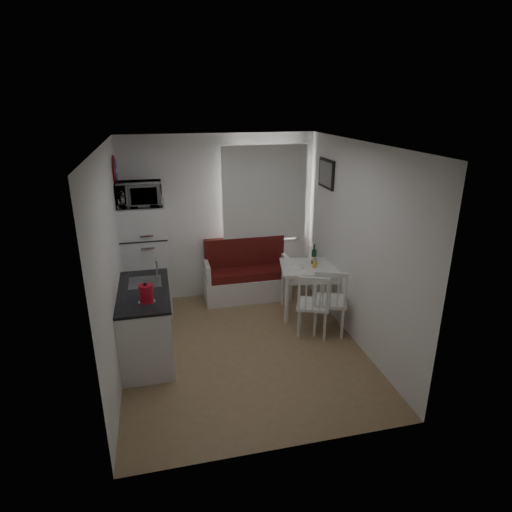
{
  "coord_description": "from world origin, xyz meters",
  "views": [
    {
      "loc": [
        -0.95,
        -4.74,
        3.07
      ],
      "look_at": [
        0.29,
        0.5,
        1.09
      ],
      "focal_mm": 30.0,
      "sensor_mm": 36.0,
      "label": 1
    }
  ],
  "objects_px": {
    "bench": "(247,279)",
    "wine_bottle": "(314,254)",
    "kitchen_counter": "(146,322)",
    "kettle": "(146,294)",
    "microwave": "(139,194)",
    "chair_right": "(333,295)",
    "chair_left": "(316,299)",
    "fridge": "(146,260)",
    "dining_table": "(316,271)"
  },
  "relations": [
    {
      "from": "bench",
      "to": "wine_bottle",
      "type": "relative_size",
      "value": 4.56
    },
    {
      "from": "kitchen_counter",
      "to": "kettle",
      "type": "relative_size",
      "value": 5.27
    },
    {
      "from": "bench",
      "to": "microwave",
      "type": "distance_m",
      "value": 2.16
    },
    {
      "from": "chair_right",
      "to": "wine_bottle",
      "type": "xyz_separation_m",
      "value": [
        0.0,
        0.77,
        0.31
      ]
    },
    {
      "from": "chair_left",
      "to": "chair_right",
      "type": "height_order",
      "value": "chair_right"
    },
    {
      "from": "bench",
      "to": "chair_right",
      "type": "height_order",
      "value": "bench"
    },
    {
      "from": "bench",
      "to": "chair_left",
      "type": "bearing_deg",
      "value": -65.85
    },
    {
      "from": "kitchen_counter",
      "to": "kettle",
      "type": "bearing_deg",
      "value": -82.83
    },
    {
      "from": "chair_left",
      "to": "fridge",
      "type": "height_order",
      "value": "fridge"
    },
    {
      "from": "dining_table",
      "to": "kettle",
      "type": "bearing_deg",
      "value": -145.8
    },
    {
      "from": "bench",
      "to": "kettle",
      "type": "relative_size",
      "value": 5.46
    },
    {
      "from": "kitchen_counter",
      "to": "chair_left",
      "type": "bearing_deg",
      "value": -1.85
    },
    {
      "from": "fridge",
      "to": "microwave",
      "type": "relative_size",
      "value": 2.75
    },
    {
      "from": "fridge",
      "to": "kettle",
      "type": "relative_size",
      "value": 6.62
    },
    {
      "from": "wine_bottle",
      "to": "bench",
      "type": "bearing_deg",
      "value": 143.04
    },
    {
      "from": "fridge",
      "to": "microwave",
      "type": "bearing_deg",
      "value": -90.0
    },
    {
      "from": "bench",
      "to": "fridge",
      "type": "bearing_deg",
      "value": -175.87
    },
    {
      "from": "dining_table",
      "to": "fridge",
      "type": "relative_size",
      "value": 0.69
    },
    {
      "from": "chair_left",
      "to": "microwave",
      "type": "distance_m",
      "value": 2.82
    },
    {
      "from": "dining_table",
      "to": "chair_left",
      "type": "height_order",
      "value": "chair_left"
    },
    {
      "from": "bench",
      "to": "kettle",
      "type": "xyz_separation_m",
      "value": [
        -1.52,
        -1.75,
        0.7
      ]
    },
    {
      "from": "kitchen_counter",
      "to": "microwave",
      "type": "bearing_deg",
      "value": 89.06
    },
    {
      "from": "dining_table",
      "to": "microwave",
      "type": "relative_size",
      "value": 1.89
    },
    {
      "from": "bench",
      "to": "fridge",
      "type": "relative_size",
      "value": 0.83
    },
    {
      "from": "bench",
      "to": "chair_left",
      "type": "distance_m",
      "value": 1.58
    },
    {
      "from": "bench",
      "to": "dining_table",
      "type": "distance_m",
      "value": 1.22
    },
    {
      "from": "bench",
      "to": "microwave",
      "type": "xyz_separation_m",
      "value": [
        -1.55,
        -0.16,
        1.5
      ]
    },
    {
      "from": "chair_left",
      "to": "fridge",
      "type": "distance_m",
      "value": 2.57
    },
    {
      "from": "chair_left",
      "to": "kettle",
      "type": "xyz_separation_m",
      "value": [
        -2.16,
        -0.32,
        0.46
      ]
    },
    {
      "from": "kitchen_counter",
      "to": "wine_bottle",
      "type": "distance_m",
      "value": 2.59
    },
    {
      "from": "wine_bottle",
      "to": "microwave",
      "type": "bearing_deg",
      "value": 168.34
    },
    {
      "from": "dining_table",
      "to": "kitchen_counter",
      "type": "bearing_deg",
      "value": -154.54
    },
    {
      "from": "dining_table",
      "to": "chair_right",
      "type": "height_order",
      "value": "chair_right"
    },
    {
      "from": "bench",
      "to": "chair_left",
      "type": "xyz_separation_m",
      "value": [
        0.64,
        -1.43,
        0.24
      ]
    },
    {
      "from": "kitchen_counter",
      "to": "chair_left",
      "type": "relative_size",
      "value": 2.38
    },
    {
      "from": "chair_left",
      "to": "microwave",
      "type": "bearing_deg",
      "value": 172.78
    },
    {
      "from": "chair_right",
      "to": "fridge",
      "type": "xyz_separation_m",
      "value": [
        -2.43,
        1.32,
        0.23
      ]
    },
    {
      "from": "bench",
      "to": "chair_left",
      "type": "relative_size",
      "value": 2.47
    },
    {
      "from": "chair_right",
      "to": "fridge",
      "type": "bearing_deg",
      "value": 174.88
    },
    {
      "from": "fridge",
      "to": "dining_table",
      "type": "bearing_deg",
      "value": -15.01
    },
    {
      "from": "chair_left",
      "to": "fridge",
      "type": "relative_size",
      "value": 0.33
    },
    {
      "from": "kettle",
      "to": "fridge",
      "type": "bearing_deg",
      "value": 91.05
    },
    {
      "from": "chair_right",
      "to": "dining_table",
      "type": "bearing_deg",
      "value": 113.42
    },
    {
      "from": "dining_table",
      "to": "kettle",
      "type": "height_order",
      "value": "kettle"
    },
    {
      "from": "kitchen_counter",
      "to": "bench",
      "type": "distance_m",
      "value": 2.08
    },
    {
      "from": "chair_right",
      "to": "wine_bottle",
      "type": "height_order",
      "value": "wine_bottle"
    },
    {
      "from": "kitchen_counter",
      "to": "chair_right",
      "type": "xyz_separation_m",
      "value": [
        2.45,
        -0.08,
        0.14
      ]
    },
    {
      "from": "bench",
      "to": "chair_right",
      "type": "distance_m",
      "value": 1.7
    },
    {
      "from": "kitchen_counter",
      "to": "microwave",
      "type": "distance_m",
      "value": 1.82
    },
    {
      "from": "kitchen_counter",
      "to": "wine_bottle",
      "type": "height_order",
      "value": "kitchen_counter"
    }
  ]
}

